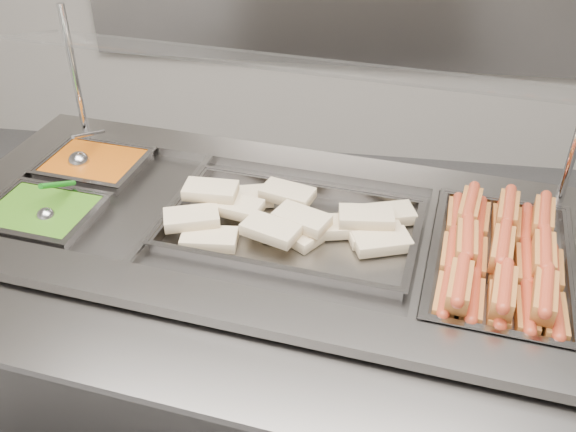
# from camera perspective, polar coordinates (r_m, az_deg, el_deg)

# --- Properties ---
(steam_counter) EXTENTS (2.03, 1.11, 0.92)m
(steam_counter) POSITION_cam_1_polar(r_m,az_deg,el_deg) (2.15, -1.34, -10.42)
(steam_counter) COLOR slate
(steam_counter) RESTS_ON ground
(tray_rail) EXTENTS (1.86, 0.63, 0.05)m
(tray_rail) POSITION_cam_1_polar(r_m,az_deg,el_deg) (1.51, -7.67, -13.01)
(tray_rail) COLOR gray
(tray_rail) RESTS_ON steam_counter
(sneeze_guard) EXTENTS (1.72, 0.53, 0.45)m
(sneeze_guard) POSITION_cam_1_polar(r_m,az_deg,el_deg) (1.85, 0.45, 13.06)
(sneeze_guard) COLOR silver
(sneeze_guard) RESTS_ON steam_counter
(pan_hotdogs) EXTENTS (0.42, 0.61, 0.10)m
(pan_hotdogs) POSITION_cam_1_polar(r_m,az_deg,el_deg) (1.82, 18.20, -4.71)
(pan_hotdogs) COLOR gray
(pan_hotdogs) RESTS_ON steam_counter
(pan_wraps) EXTENTS (0.75, 0.50, 0.07)m
(pan_wraps) POSITION_cam_1_polar(r_m,az_deg,el_deg) (1.85, 0.31, -1.33)
(pan_wraps) COLOR gray
(pan_wraps) RESTS_ON steam_counter
(pan_beans) EXTENTS (0.34, 0.29, 0.10)m
(pan_beans) POSITION_cam_1_polar(r_m,az_deg,el_deg) (2.24, -16.72, 3.74)
(pan_beans) COLOR gray
(pan_beans) RESTS_ON steam_counter
(pan_peas) EXTENTS (0.34, 0.29, 0.10)m
(pan_peas) POSITION_cam_1_polar(r_m,az_deg,el_deg) (2.04, -20.87, -0.52)
(pan_peas) COLOR gray
(pan_peas) RESTS_ON steam_counter
(hotdogs_in_buns) EXTENTS (0.36, 0.56, 0.12)m
(hotdogs_in_buns) POSITION_cam_1_polar(r_m,az_deg,el_deg) (1.78, 18.32, -3.56)
(hotdogs_in_buns) COLOR #A35D22
(hotdogs_in_buns) RESTS_ON pan_hotdogs
(tortilla_wraps) EXTENTS (0.72, 0.33, 0.10)m
(tortilla_wraps) POSITION_cam_1_polar(r_m,az_deg,el_deg) (1.83, 0.34, -0.27)
(tortilla_wraps) COLOR beige
(tortilla_wraps) RESTS_ON pan_wraps
(ladle) EXTENTS (0.07, 0.21, 0.14)m
(ladle) POSITION_cam_1_polar(r_m,az_deg,el_deg) (2.22, -18.02, 4.75)
(ladle) COLOR #B4B3B9
(ladle) RESTS_ON pan_beans
(serving_spoon) EXTENTS (0.06, 0.19, 0.14)m
(serving_spoon) POSITION_cam_1_polar(r_m,az_deg,el_deg) (1.99, -20.52, 0.44)
(serving_spoon) COLOR #B4B3B9
(serving_spoon) RESTS_ON pan_peas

